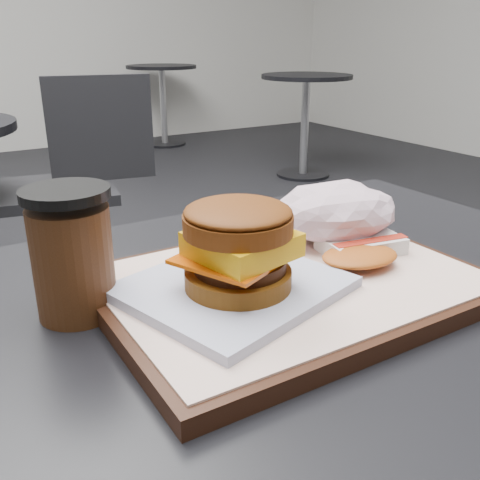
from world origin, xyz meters
The scene contains 9 objects.
customer_table centered at (0.00, 0.00, 0.58)m, with size 0.80×0.60×0.77m.
serving_tray centered at (-0.02, 0.00, 0.78)m, with size 0.38×0.28×0.02m.
breakfast_sandwich centered at (-0.08, 0.00, 0.83)m, with size 0.23×0.22×0.09m.
hash_brown centered at (0.08, 0.00, 0.80)m, with size 0.13×0.10×0.02m.
crumpled_wrapper centered at (0.09, 0.06, 0.82)m, with size 0.15×0.12×0.07m, color silver, non-canonical shape.
coffee_cup centered at (-0.21, 0.08, 0.83)m, with size 0.08×0.08×0.12m.
neighbor_chair centered at (0.18, 1.66, 0.51)m, with size 0.64×0.49×0.88m.
bg_table_near centered at (2.20, 2.80, 0.56)m, with size 0.66×0.66×0.75m.
bg_table_far centered at (1.80, 4.50, 0.56)m, with size 0.66×0.66×0.75m.
Camera 1 is at (-0.32, -0.39, 1.02)m, focal length 40.00 mm.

